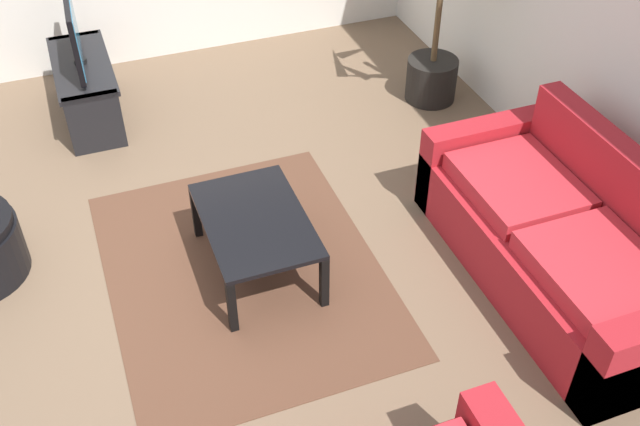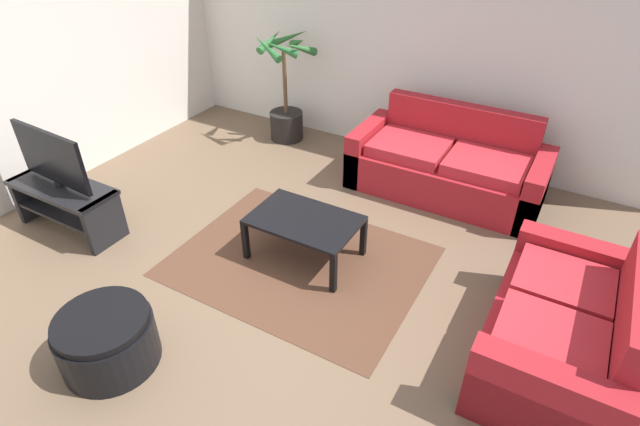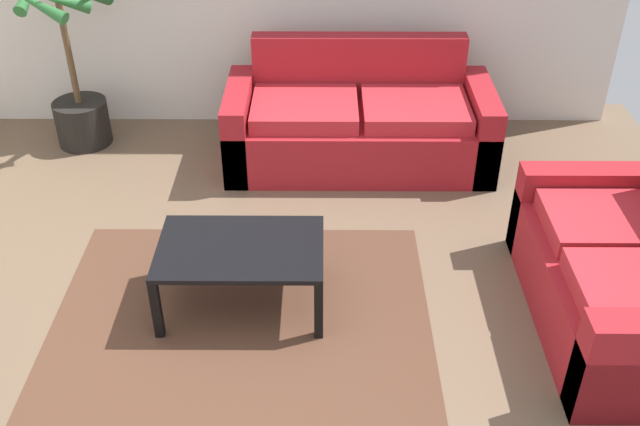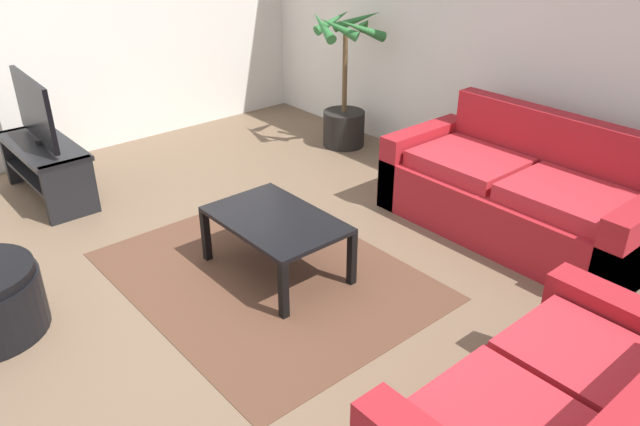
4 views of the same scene
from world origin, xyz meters
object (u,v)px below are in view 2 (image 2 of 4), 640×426
object	(u,v)px
tv_stand	(66,201)
coffee_table	(304,223)
potted_palm	(286,103)
couch_main	(447,167)
couch_loveseat	(562,332)
tv	(51,157)
ottoman	(107,340)

from	to	relation	value
tv_stand	coffee_table	distance (m)	2.36
potted_palm	couch_main	bearing A→B (deg)	-6.76
couch_loveseat	potted_palm	size ratio (longest dim) A/B	1.13
couch_loveseat	tv	size ratio (longest dim) A/B	1.66
couch_loveseat	tv	distance (m)	4.48
coffee_table	ottoman	bearing A→B (deg)	-109.03
couch_loveseat	coffee_table	size ratio (longest dim) A/B	1.63
couch_main	ottoman	size ratio (longest dim) A/B	2.97
tv_stand	couch_loveseat	bearing A→B (deg)	8.13
coffee_table	tv_stand	bearing A→B (deg)	-160.97
tv_stand	potted_palm	distance (m)	2.87
tv	coffee_table	distance (m)	2.39
potted_palm	couch_loveseat	bearing A→B (deg)	-30.24
coffee_table	potted_palm	world-z (taller)	potted_palm
ottoman	tv	bearing A→B (deg)	149.72
tv	coffee_table	xyz separation A→B (m)	(2.23, 0.77, -0.42)
couch_loveseat	tv_stand	world-z (taller)	couch_loveseat
potted_palm	ottoman	xyz separation A→B (m)	(0.90, -3.72, -0.28)
potted_palm	coffee_table	bearing A→B (deg)	-53.37
couch_main	potted_palm	distance (m)	2.26
couch_main	potted_palm	world-z (taller)	potted_palm
couch_main	potted_palm	bearing A→B (deg)	173.24
ottoman	potted_palm	bearing A→B (deg)	103.54
couch_loveseat	tv_stand	size ratio (longest dim) A/B	1.41
couch_loveseat	couch_main	bearing A→B (deg)	127.42
couch_main	tv	size ratio (longest dim) A/B	2.16
tv_stand	potted_palm	bearing A→B (deg)	75.11
tv	potted_palm	size ratio (longest dim) A/B	0.68
coffee_table	couch_main	bearing A→B (deg)	66.70
potted_palm	ottoman	distance (m)	3.84
couch_main	couch_loveseat	bearing A→B (deg)	-52.58
tv_stand	couch_main	bearing A→B (deg)	40.11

